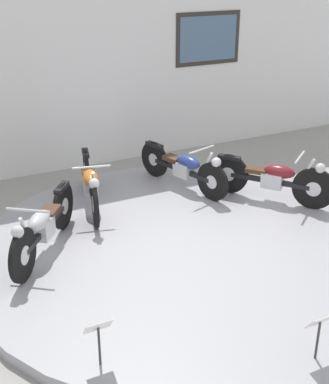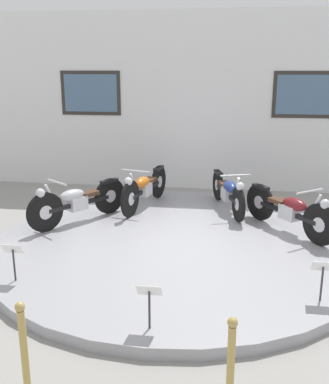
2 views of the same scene
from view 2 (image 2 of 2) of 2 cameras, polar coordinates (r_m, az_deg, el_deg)
name	(u,v)px [view 2 (image 2 of 2)]	position (r m, az deg, el deg)	size (l,w,h in m)	color
ground_plane	(176,248)	(7.16, 1.48, -7.12)	(60.00, 60.00, 0.00)	gray
display_platform	(176,244)	(7.13, 1.48, -6.59)	(5.72, 5.72, 0.14)	#99999E
back_wall	(195,103)	(10.39, 3.89, 11.27)	(14.00, 0.22, 3.97)	white
motorcycle_silver	(77,201)	(7.90, -11.02, -1.07)	(1.25, 1.65, 0.81)	black
motorcycle_orange	(144,187)	(8.63, -2.56, 0.64)	(0.63, 1.97, 0.81)	black
motorcycle_blue	(228,191)	(8.50, 8.09, 0.11)	(0.69, 1.90, 0.78)	black
motorcycle_maroon	(290,209)	(7.57, 15.62, -2.14)	(1.26, 1.62, 0.80)	black
info_placard_front_left	(13,254)	(5.98, -18.67, -7.44)	(0.26, 0.11, 0.51)	#333338
info_placard_front_centre	(149,296)	(4.70, -1.95, -13.11)	(0.26, 0.11, 0.51)	#333338
info_placard_front_right	(323,271)	(5.51, 19.47, -9.49)	(0.26, 0.11, 0.51)	#333338
stanchion_post_left_of_entry	(27,378)	(4.08, -17.09, -21.61)	(0.28, 0.28, 1.02)	tan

